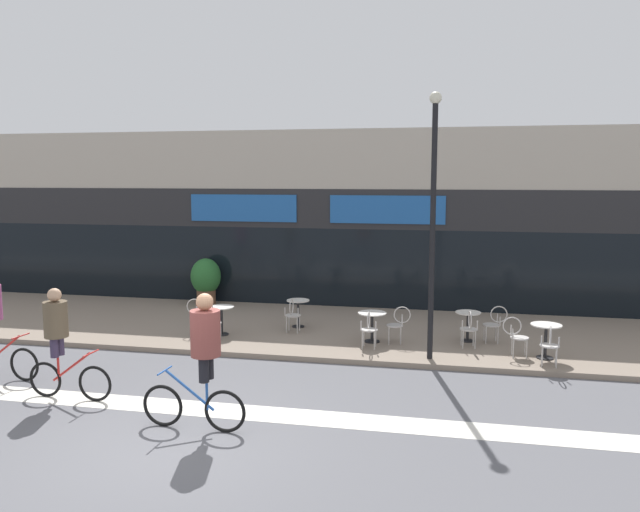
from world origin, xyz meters
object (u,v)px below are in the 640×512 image
object	(u,v)px
cafe_chair_0_side	(198,314)
cafe_chair_3_side	(495,322)
bistro_table_0	(221,315)
bistro_table_3	(468,321)
lamp_post	(433,209)
cafe_chair_0_near	(213,320)
planter_pot	(206,279)
cyclist_1	(203,350)
cafe_chair_3_near	(469,326)
bistro_table_1	(298,308)
cafe_chair_2_near	(369,327)
bistro_table_2	(372,321)
cafe_chair_1_near	(292,313)
bistro_table_4	(546,334)
cafe_chair_4_near	(550,343)
cafe_chair_2_side	(398,322)
cafe_chair_4_side	(516,334)
cyclist_0	(59,335)

from	to	relation	value
cafe_chair_0_side	cafe_chair_3_side	size ratio (longest dim) A/B	1.00
bistro_table_0	cafe_chair_0_side	size ratio (longest dim) A/B	0.81
bistro_table_3	lamp_post	xyz separation A→B (m)	(-0.85, -1.65, 2.77)
cafe_chair_3_side	lamp_post	size ratio (longest dim) A/B	0.16
cafe_chair_0_near	planter_pot	world-z (taller)	planter_pot
bistro_table_3	cyclist_1	bearing A→B (deg)	-125.43
bistro_table_0	cafe_chair_3_near	bearing A→B (deg)	-0.00
bistro_table_1	cafe_chair_2_near	size ratio (longest dim) A/B	0.81
planter_pot	cafe_chair_3_side	bearing A→B (deg)	-18.62
bistro_table_3	cafe_chair_0_near	distance (m)	6.20
bistro_table_0	bistro_table_1	world-z (taller)	bistro_table_1
lamp_post	planter_pot	bearing A→B (deg)	147.29
bistro_table_2	cafe_chair_1_near	size ratio (longest dim) A/B	0.80
bistro_table_0	bistro_table_4	size ratio (longest dim) A/B	0.95
bistro_table_1	cafe_chair_3_side	xyz separation A→B (m)	(5.01, -0.56, 0.00)
cafe_chair_4_near	cyclist_1	size ratio (longest dim) A/B	0.40
bistro_table_0	cafe_chair_2_side	bearing A→B (deg)	1.33
cafe_chair_0_near	cafe_chair_4_side	distance (m)	7.08
cafe_chair_3_near	lamp_post	size ratio (longest dim) A/B	0.16
cafe_chair_0_side	cafe_chair_2_near	distance (m)	4.47
bistro_table_0	bistro_table_1	size ratio (longest dim) A/B	1.00
bistro_table_1	cafe_chair_2_side	distance (m)	2.94
cafe_chair_0_side	cafe_chair_4_side	bearing A→B (deg)	-7.98
lamp_post	cafe_chair_4_near	bearing A→B (deg)	-2.31
bistro_table_4	cafe_chair_3_side	world-z (taller)	cafe_chair_3_side
cafe_chair_0_near	cyclist_1	bearing A→B (deg)	-167.81
bistro_table_1	bistro_table_3	world-z (taller)	bistro_table_1
bistro_table_1	planter_pot	size ratio (longest dim) A/B	0.51
cafe_chair_3_near	planter_pot	world-z (taller)	planter_pot
cafe_chair_4_side	planter_pot	world-z (taller)	planter_pot
cafe_chair_4_near	cyclist_1	bearing A→B (deg)	132.47
bistro_table_2	lamp_post	world-z (taller)	lamp_post
cafe_chair_2_side	cafe_chair_2_near	bearing A→B (deg)	40.50
bistro_table_4	cafe_chair_2_side	xyz separation A→B (m)	(-3.28, 0.60, -0.02)
cafe_chair_0_near	cyclist_0	distance (m)	4.26
cafe_chair_0_near	cafe_chair_3_side	bearing A→B (deg)	-87.03
bistro_table_3	cafe_chair_4_near	bearing A→B (deg)	-47.07
cafe_chair_4_side	cyclist_1	world-z (taller)	cyclist_1
cafe_chair_1_near	cafe_chair_3_near	size ratio (longest dim) A/B	1.00
cafe_chair_0_near	bistro_table_3	bearing A→B (deg)	-86.03
bistro_table_4	cafe_chair_4_side	bearing A→B (deg)	-179.84
cafe_chair_1_near	cafe_chair_2_side	xyz separation A→B (m)	(2.73, -0.46, 0.00)
cafe_chair_2_near	cafe_chair_3_side	bearing A→B (deg)	-68.80
planter_pot	cyclist_1	world-z (taller)	cyclist_1
bistro_table_1	cafe_chair_3_side	size ratio (longest dim) A/B	0.81
cafe_chair_3_side	cyclist_1	bearing A→B (deg)	44.89
cafe_chair_4_side	bistro_table_4	bearing A→B (deg)	-1.16
cafe_chair_4_near	cafe_chair_4_side	size ratio (longest dim) A/B	1.00
cafe_chair_3_side	bistro_table_2	bearing A→B (deg)	4.50
cafe_chair_1_near	cafe_chair_4_side	world-z (taller)	same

